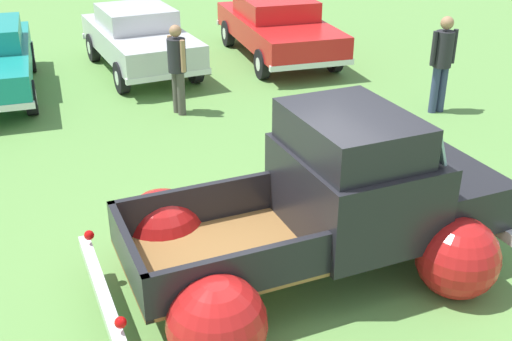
% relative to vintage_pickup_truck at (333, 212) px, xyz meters
% --- Properties ---
extents(ground_plane, '(80.00, 80.00, 0.00)m').
position_rel_vintage_pickup_truck_xyz_m(ground_plane, '(-0.39, 0.04, -0.76)').
color(ground_plane, '#609347').
extents(vintage_pickup_truck, '(4.79, 3.14, 1.96)m').
position_rel_vintage_pickup_truck_xyz_m(vintage_pickup_truck, '(0.00, 0.00, 0.00)').
color(vintage_pickup_truck, black).
rests_on(vintage_pickup_truck, ground).
extents(show_car_2, '(2.06, 4.27, 1.43)m').
position_rel_vintage_pickup_truck_xyz_m(show_car_2, '(0.83, 8.62, 0.02)').
color(show_car_2, black).
rests_on(show_car_2, ground).
extents(show_car_3, '(2.85, 4.93, 1.43)m').
position_rel_vintage_pickup_truck_xyz_m(show_car_3, '(4.13, 8.04, 0.03)').
color(show_car_3, black).
rests_on(show_car_3, ground).
extents(spectator_0, '(0.39, 0.54, 1.69)m').
position_rel_vintage_pickup_truck_xyz_m(spectator_0, '(0.50, 5.62, 0.21)').
color(spectator_0, '#4C4742').
rests_on(spectator_0, ground).
extents(spectator_1, '(0.54, 0.39, 1.83)m').
position_rel_vintage_pickup_truck_xyz_m(spectator_1, '(4.83, 3.27, 0.30)').
color(spectator_1, navy).
rests_on(spectator_1, ground).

